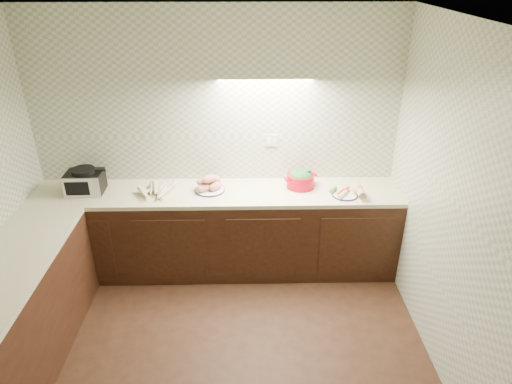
{
  "coord_description": "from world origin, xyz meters",
  "views": [
    {
      "loc": [
        0.31,
        -2.48,
        2.93
      ],
      "look_at": [
        0.38,
        1.25,
        1.02
      ],
      "focal_mm": 32.0,
      "sensor_mm": 36.0,
      "label": 1
    }
  ],
  "objects_px": {
    "sweet_potato_plate": "(209,185)",
    "onion_bowl": "(212,181)",
    "veg_plate": "(350,192)",
    "parsnip_pile": "(156,190)",
    "toaster_oven": "(85,181)",
    "dutch_oven": "(301,178)"
  },
  "relations": [
    {
      "from": "onion_bowl",
      "to": "dutch_oven",
      "type": "height_order",
      "value": "dutch_oven"
    },
    {
      "from": "parsnip_pile",
      "to": "onion_bowl",
      "type": "distance_m",
      "value": 0.56
    },
    {
      "from": "parsnip_pile",
      "to": "veg_plate",
      "type": "height_order",
      "value": "veg_plate"
    },
    {
      "from": "parsnip_pile",
      "to": "onion_bowl",
      "type": "bearing_deg",
      "value": 15.65
    },
    {
      "from": "sweet_potato_plate",
      "to": "onion_bowl",
      "type": "relative_size",
      "value": 1.94
    },
    {
      "from": "dutch_oven",
      "to": "veg_plate",
      "type": "xyz_separation_m",
      "value": [
        0.46,
        -0.2,
        -0.05
      ]
    },
    {
      "from": "toaster_oven",
      "to": "parsnip_pile",
      "type": "relative_size",
      "value": 0.93
    },
    {
      "from": "parsnip_pile",
      "to": "dutch_oven",
      "type": "distance_m",
      "value": 1.43
    },
    {
      "from": "sweet_potato_plate",
      "to": "onion_bowl",
      "type": "height_order",
      "value": "sweet_potato_plate"
    },
    {
      "from": "toaster_oven",
      "to": "parsnip_pile",
      "type": "height_order",
      "value": "toaster_oven"
    },
    {
      "from": "dutch_oven",
      "to": "veg_plate",
      "type": "relative_size",
      "value": 1.08
    },
    {
      "from": "toaster_oven",
      "to": "dutch_oven",
      "type": "xyz_separation_m",
      "value": [
        2.1,
        0.07,
        -0.02
      ]
    },
    {
      "from": "onion_bowl",
      "to": "parsnip_pile",
      "type": "bearing_deg",
      "value": -164.35
    },
    {
      "from": "parsnip_pile",
      "to": "sweet_potato_plate",
      "type": "relative_size",
      "value": 1.25
    },
    {
      "from": "parsnip_pile",
      "to": "toaster_oven",
      "type": "bearing_deg",
      "value": 177.81
    },
    {
      "from": "onion_bowl",
      "to": "dutch_oven",
      "type": "distance_m",
      "value": 0.89
    },
    {
      "from": "sweet_potato_plate",
      "to": "veg_plate",
      "type": "distance_m",
      "value": 1.37
    },
    {
      "from": "sweet_potato_plate",
      "to": "onion_bowl",
      "type": "bearing_deg",
      "value": 79.55
    },
    {
      "from": "toaster_oven",
      "to": "onion_bowl",
      "type": "height_order",
      "value": "toaster_oven"
    },
    {
      "from": "toaster_oven",
      "to": "dutch_oven",
      "type": "height_order",
      "value": "toaster_oven"
    },
    {
      "from": "sweet_potato_plate",
      "to": "veg_plate",
      "type": "height_order",
      "value": "sweet_potato_plate"
    },
    {
      "from": "toaster_oven",
      "to": "veg_plate",
      "type": "bearing_deg",
      "value": -3.74
    }
  ]
}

